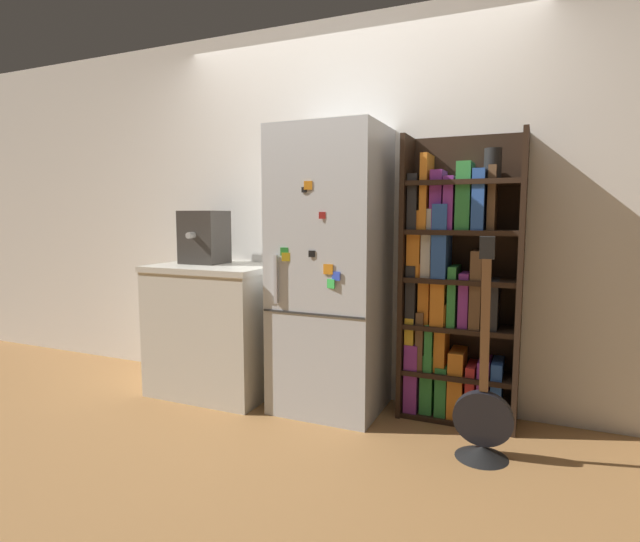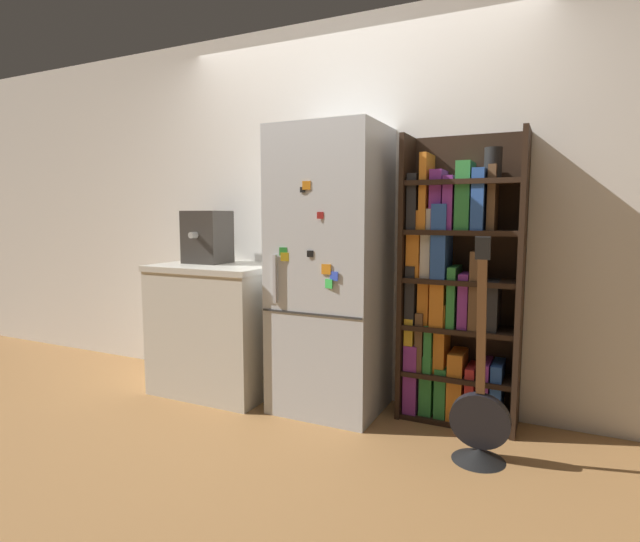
% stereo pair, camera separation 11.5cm
% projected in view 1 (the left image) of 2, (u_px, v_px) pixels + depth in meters
% --- Properties ---
extents(ground_plane, '(16.00, 16.00, 0.00)m').
position_uv_depth(ground_plane, '(321.00, 416.00, 3.19)').
color(ground_plane, '#A87542').
extents(wall_back, '(8.00, 0.05, 2.60)m').
position_uv_depth(wall_back, '(348.00, 212.00, 3.47)').
color(wall_back, white).
rests_on(wall_back, ground_plane).
extents(refrigerator, '(0.68, 0.60, 1.83)m').
position_uv_depth(refrigerator, '(331.00, 271.00, 3.23)').
color(refrigerator, silver).
rests_on(refrigerator, ground_plane).
extents(bookshelf, '(0.71, 0.30, 1.76)m').
position_uv_depth(bookshelf, '(453.00, 292.00, 3.09)').
color(bookshelf, black).
rests_on(bookshelf, ground_plane).
extents(kitchen_counter, '(0.87, 0.66, 0.93)m').
position_uv_depth(kitchen_counter, '(217.00, 328.00, 3.60)').
color(kitchen_counter, beige).
rests_on(kitchen_counter, ground_plane).
extents(espresso_machine, '(0.30, 0.31, 0.38)m').
position_uv_depth(espresso_machine, '(204.00, 237.00, 3.63)').
color(espresso_machine, '#38332D').
rests_on(espresso_machine, kitchen_counter).
extents(guitar, '(0.31, 0.28, 1.18)m').
position_uv_depth(guitar, '(482.00, 427.00, 2.62)').
color(guitar, black).
rests_on(guitar, ground_plane).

